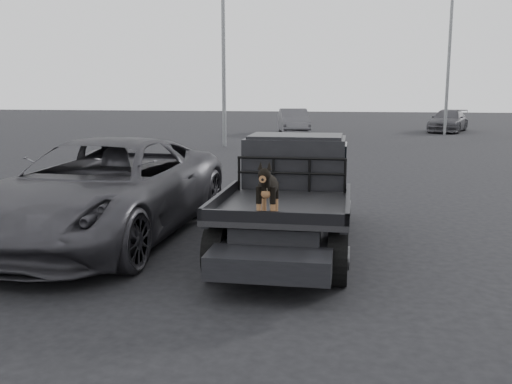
% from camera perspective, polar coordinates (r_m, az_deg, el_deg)
% --- Properties ---
extents(ground, '(120.00, 120.00, 0.00)m').
position_cam_1_polar(ground, '(8.22, 3.48, -8.12)').
color(ground, black).
rests_on(ground, ground).
extents(flatbed_ute, '(2.00, 5.40, 0.92)m').
position_cam_1_polar(flatbed_ute, '(9.37, 3.37, -2.90)').
color(flatbed_ute, black).
rests_on(flatbed_ute, ground).
extents(ute_cab, '(1.72, 1.30, 0.88)m').
position_cam_1_polar(ute_cab, '(10.15, 4.00, 3.26)').
color(ute_cab, black).
rests_on(ute_cab, flatbed_ute).
extents(headache_rack, '(1.80, 0.08, 0.55)m').
position_cam_1_polar(headache_rack, '(9.43, 3.55, 1.72)').
color(headache_rack, black).
rests_on(headache_rack, flatbed_ute).
extents(dog, '(0.32, 0.60, 0.74)m').
position_cam_1_polar(dog, '(7.41, 1.20, 0.15)').
color(dog, black).
rests_on(dog, flatbed_ute).
extents(parked_suv, '(3.11, 6.34, 1.73)m').
position_cam_1_polar(parked_suv, '(10.29, -15.04, 0.25)').
color(parked_suv, '#333238').
rests_on(parked_suv, ground).
extents(distant_car_a, '(2.40, 4.65, 1.46)m').
position_cam_1_polar(distant_car_a, '(33.71, 3.78, 7.07)').
color(distant_car_a, '#454549').
rests_on(distant_car_a, ground).
extents(distant_car_b, '(3.25, 4.96, 1.34)m').
position_cam_1_polar(distant_car_b, '(37.17, 18.67, 6.76)').
color(distant_car_b, '#414146').
rests_on(distant_car_b, ground).
extents(floodlight_mid, '(1.08, 0.28, 13.71)m').
position_cam_1_polar(floodlight_mid, '(35.14, 19.04, 17.67)').
color(floodlight_mid, slate).
rests_on(floodlight_mid, ground).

